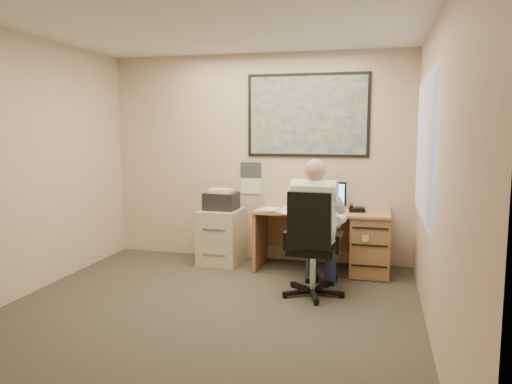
% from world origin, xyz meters
% --- Properties ---
extents(room_shell, '(4.00, 4.50, 2.70)m').
position_xyz_m(room_shell, '(0.00, 0.00, 1.35)').
color(room_shell, '#3B372E').
rests_on(room_shell, ground).
extents(desk, '(1.60, 0.97, 1.07)m').
position_xyz_m(desk, '(1.24, 1.90, 0.44)').
color(desk, tan).
rests_on(desk, ground).
extents(world_map, '(1.56, 0.03, 1.06)m').
position_xyz_m(world_map, '(0.65, 2.23, 1.90)').
color(world_map, '#1E4C93').
rests_on(world_map, room_shell).
extents(wall_calendar, '(0.28, 0.01, 0.42)m').
position_xyz_m(wall_calendar, '(-0.10, 2.24, 1.08)').
color(wall_calendar, white).
rests_on(wall_calendar, room_shell).
extents(window_blinds, '(0.06, 1.40, 1.30)m').
position_xyz_m(window_blinds, '(1.97, 0.80, 1.55)').
color(window_blinds, beige).
rests_on(window_blinds, room_shell).
extents(filing_cabinet, '(0.52, 0.62, 0.97)m').
position_xyz_m(filing_cabinet, '(-0.40, 1.90, 0.42)').
color(filing_cabinet, beige).
rests_on(filing_cabinet, ground).
extents(office_chair, '(0.71, 0.71, 1.12)m').
position_xyz_m(office_chair, '(0.92, 0.86, 0.33)').
color(office_chair, black).
rests_on(office_chair, ground).
extents(person, '(0.67, 0.90, 1.43)m').
position_xyz_m(person, '(0.91, 0.94, 0.71)').
color(person, white).
rests_on(person, office_chair).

